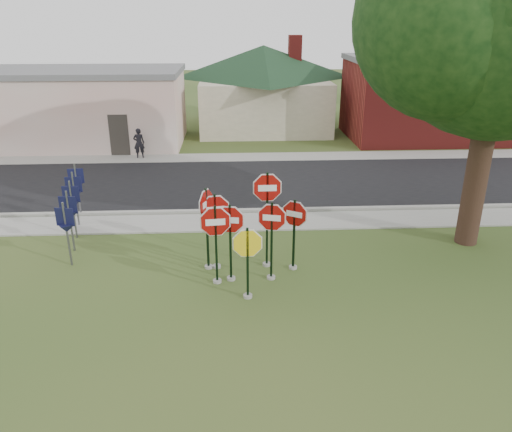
{
  "coord_description": "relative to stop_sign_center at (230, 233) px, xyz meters",
  "views": [
    {
      "loc": [
        -0.17,
        -11.07,
        6.95
      ],
      "look_at": [
        0.5,
        2.0,
        1.67
      ],
      "focal_mm": 35.0,
      "sensor_mm": 36.0,
      "label": 1
    }
  ],
  "objects": [
    {
      "name": "curb",
      "position": [
        0.24,
        5.14,
        -1.38
      ],
      "size": [
        60.0,
        0.2,
        0.14
      ],
      "primitive_type": "cube",
      "color": "gray",
      "rests_on": "ground"
    },
    {
      "name": "route_sign_row",
      "position": [
        -5.16,
        3.14,
        -0.22
      ],
      "size": [
        1.43,
        4.63,
        2.0
      ],
      "color": "#59595E",
      "rests_on": "ground"
    },
    {
      "name": "stop_sign_left",
      "position": [
        -0.39,
        -0.13,
        0.04
      ],
      "size": [
        1.14,
        0.24,
        2.41
      ],
      "color": "gray",
      "rests_on": "ground"
    },
    {
      "name": "stop_sign_right",
      "position": [
        1.13,
        0.0,
        0.03
      ],
      "size": [
        1.04,
        0.26,
        2.41
      ],
      "color": "gray",
      "rests_on": "ground"
    },
    {
      "name": "building_brick",
      "position": [
        12.24,
        17.14,
        0.96
      ],
      "size": [
        10.2,
        6.2,
        4.75
      ],
      "color": "maroon",
      "rests_on": "ground"
    },
    {
      "name": "ground",
      "position": [
        0.24,
        -1.36,
        -1.45
      ],
      "size": [
        120.0,
        120.0,
        0.0
      ],
      "primitive_type": "plane",
      "color": "#2F4C1C",
      "rests_on": "ground"
    },
    {
      "name": "oak_tree",
      "position": [
        7.74,
        2.14,
        5.63
      ],
      "size": [
        10.83,
        10.23,
        10.7
      ],
      "color": "black",
      "rests_on": "ground"
    },
    {
      "name": "stop_sign_back_right",
      "position": [
        1.06,
        0.81,
        0.49
      ],
      "size": [
        1.13,
        0.24,
        3.02
      ],
      "color": "gray",
      "rests_on": "ground"
    },
    {
      "name": "stop_sign_center",
      "position": [
        0.0,
        0.0,
        0.0
      ],
      "size": [
        1.06,
        0.24,
        2.37
      ],
      "color": "gray",
      "rests_on": "ground"
    },
    {
      "name": "sidewalk_far",
      "position": [
        0.24,
        12.94,
        -1.42
      ],
      "size": [
        60.0,
        1.6,
        0.06
      ],
      "primitive_type": "cube",
      "color": "gray",
      "rests_on": "ground"
    },
    {
      "name": "sidewalk_near",
      "position": [
        0.24,
        4.14,
        -1.42
      ],
      "size": [
        60.0,
        1.6,
        0.06
      ],
      "primitive_type": "cube",
      "color": "gray",
      "rests_on": "ground"
    },
    {
      "name": "stop_sign_far_left",
      "position": [
        -0.66,
        0.73,
        0.18
      ],
      "size": [
        0.47,
        1.02,
        2.6
      ],
      "color": "gray",
      "rests_on": "ground"
    },
    {
      "name": "road",
      "position": [
        0.24,
        8.64,
        -1.43
      ],
      "size": [
        60.0,
        7.0,
        0.04
      ],
      "primitive_type": "cube",
      "color": "black",
      "rests_on": "ground"
    },
    {
      "name": "building_house",
      "position": [
        2.24,
        20.64,
        2.2
      ],
      "size": [
        11.6,
        11.6,
        6.2
      ],
      "color": "beige",
      "rests_on": "ground"
    },
    {
      "name": "building_stucco",
      "position": [
        -8.76,
        16.64,
        0.7
      ],
      "size": [
        12.2,
        6.2,
        4.2
      ],
      "color": "silver",
      "rests_on": "ground"
    },
    {
      "name": "pedestrian",
      "position": [
        -4.67,
        13.06,
        -0.62
      ],
      "size": [
        0.61,
        0.44,
        1.54
      ],
      "primitive_type": "imported",
      "rotation": [
        0.0,
        0.0,
        3.27
      ],
      "color": "black",
      "rests_on": "sidewalk_far"
    },
    {
      "name": "stop_sign_back_left",
      "position": [
        -0.42,
        0.75,
        0.05
      ],
      "size": [
        1.13,
        0.24,
        2.43
      ],
      "color": "gray",
      "rests_on": "ground"
    },
    {
      "name": "stop_sign_yellow",
      "position": [
        0.43,
        -0.98,
        -0.2
      ],
      "size": [
        1.07,
        0.24,
        2.11
      ],
      "color": "gray",
      "rests_on": "ground"
    },
    {
      "name": "stop_sign_far_right",
      "position": [
        1.83,
        0.58,
        -0.08
      ],
      "size": [
        0.9,
        0.56,
        2.26
      ],
      "color": "gray",
      "rests_on": "ground"
    }
  ]
}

